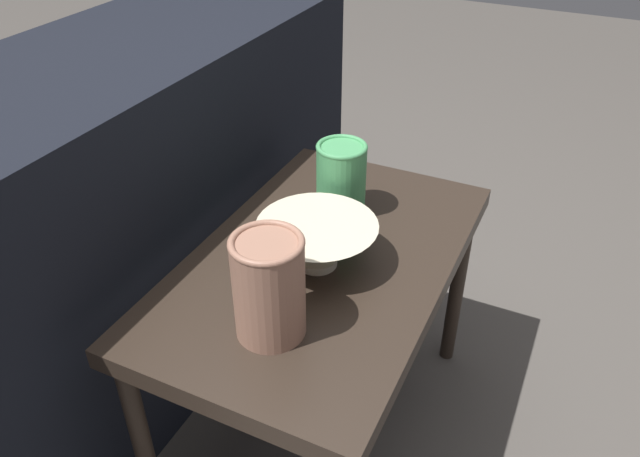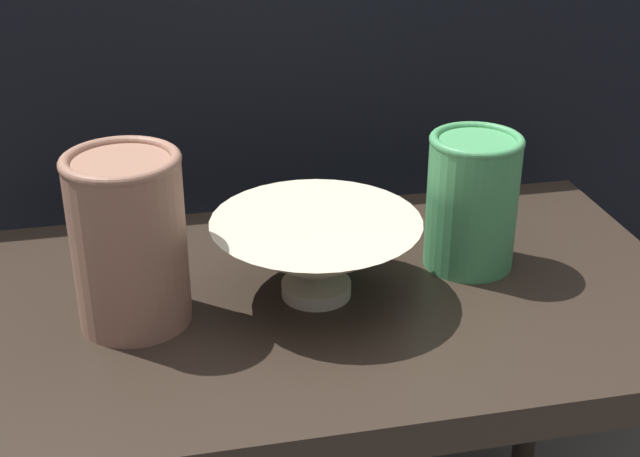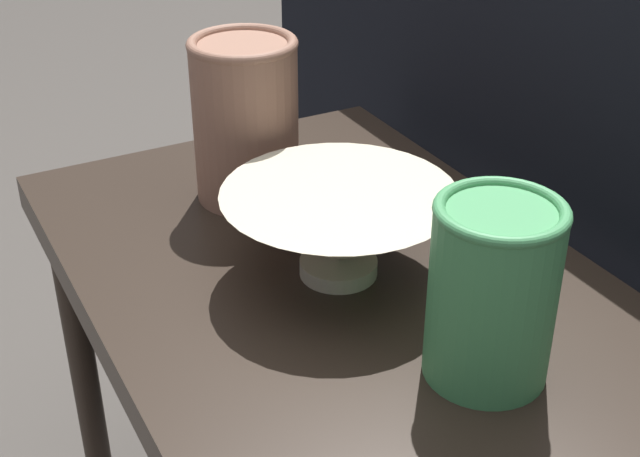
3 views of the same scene
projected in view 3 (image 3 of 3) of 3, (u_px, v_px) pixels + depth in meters
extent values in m
cube|color=#2D231C|center=(351.00, 303.00, 0.88)|extent=(0.79, 0.48, 0.04)
cylinder|color=#2D231C|center=(83.00, 366.00, 1.20)|extent=(0.04, 0.04, 0.47)
cylinder|color=#2D231C|center=(347.00, 287.00, 1.36)|extent=(0.04, 0.04, 0.47)
cylinder|color=beige|center=(338.00, 267.00, 0.88)|extent=(0.08, 0.08, 0.02)
cone|color=beige|center=(338.00, 227.00, 0.86)|extent=(0.23, 0.23, 0.07)
cylinder|color=#996B56|center=(246.00, 122.00, 0.99)|extent=(0.12, 0.12, 0.18)
torus|color=#996B56|center=(242.00, 44.00, 0.94)|extent=(0.12, 0.12, 0.01)
cylinder|color=#47995B|center=(492.00, 295.00, 0.72)|extent=(0.10, 0.10, 0.15)
torus|color=#47995B|center=(502.00, 211.00, 0.68)|extent=(0.11, 0.11, 0.01)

